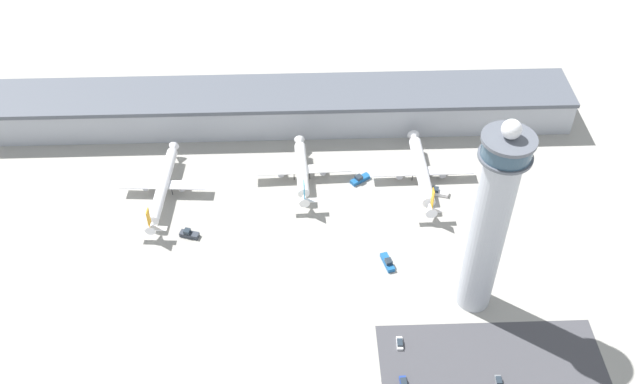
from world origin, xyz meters
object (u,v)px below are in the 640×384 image
(control_tower, at_px, (490,221))
(service_truck_water, at_px, (360,179))
(airplane_gate_bravo, at_px, (302,170))
(car_maroon_suv, at_px, (400,343))
(car_navy_sedan, at_px, (403,382))
(airplane_gate_alpha, at_px, (163,185))
(service_truck_fuel, at_px, (437,192))
(airplane_gate_charlie, at_px, (422,172))
(car_grey_coupe, at_px, (499,381))
(service_truck_catering, at_px, (388,262))
(service_truck_baggage, at_px, (189,234))

(control_tower, bearing_deg, service_truck_water, 118.71)
(airplane_gate_bravo, height_order, car_maroon_suv, airplane_gate_bravo)
(car_navy_sedan, bearing_deg, airplane_gate_alpha, 133.70)
(airplane_gate_alpha, height_order, service_truck_fuel, airplane_gate_alpha)
(airplane_gate_charlie, bearing_deg, car_maroon_suv, -102.71)
(airplane_gate_charlie, relative_size, car_maroon_suv, 9.47)
(car_navy_sedan, bearing_deg, service_truck_water, 93.88)
(airplane_gate_charlie, height_order, car_grey_coupe, airplane_gate_charlie)
(airplane_gate_alpha, distance_m, airplane_gate_bravo, 49.34)
(airplane_gate_charlie, xyz_separation_m, service_truck_water, (-22.08, 0.41, -3.32))
(airplane_gate_alpha, height_order, service_truck_water, airplane_gate_alpha)
(control_tower, bearing_deg, service_truck_catering, 148.15)
(airplane_gate_bravo, bearing_deg, control_tower, -47.99)
(service_truck_fuel, bearing_deg, car_navy_sedan, -105.44)
(airplane_gate_bravo, xyz_separation_m, car_grey_coupe, (53.13, -86.22, -4.07))
(airplane_gate_bravo, xyz_separation_m, car_navy_sedan, (26.71, -85.63, -4.04))
(service_truck_water, xyz_separation_m, car_maroon_suv, (6.15, -71.05, -0.38))
(service_truck_fuel, relative_size, service_truck_water, 1.10)
(airplane_gate_charlie, bearing_deg, airplane_gate_bravo, 177.31)
(airplane_gate_bravo, relative_size, airplane_gate_charlie, 0.85)
(car_maroon_suv, distance_m, car_grey_coupe, 29.28)
(airplane_gate_alpha, xyz_separation_m, service_truck_baggage, (10.71, -20.62, -3.46))
(airplane_gate_bravo, bearing_deg, airplane_gate_alpha, -172.45)
(service_truck_fuel, xyz_separation_m, car_navy_sedan, (-21.06, -76.27, -0.30))
(airplane_gate_alpha, distance_m, airplane_gate_charlie, 92.12)
(service_truck_baggage, xyz_separation_m, service_truck_water, (59.22, 25.49, -0.06))
(control_tower, distance_m, airplane_gate_alpha, 116.23)
(service_truck_baggage, distance_m, car_maroon_suv, 79.68)
(service_truck_fuel, bearing_deg, car_maroon_suv, -108.03)
(service_truck_catering, relative_size, service_truck_fuel, 0.94)
(service_truck_fuel, bearing_deg, control_tower, -85.67)
(airplane_gate_bravo, distance_m, service_truck_catering, 49.84)
(control_tower, xyz_separation_m, service_truck_fuel, (-3.61, 47.70, -33.43))
(service_truck_baggage, bearing_deg, car_maroon_suv, -34.87)
(control_tower, xyz_separation_m, service_truck_water, (-30.36, 55.43, -33.38))
(car_navy_sedan, bearing_deg, airplane_gate_bravo, 107.33)
(airplane_gate_charlie, distance_m, car_navy_sedan, 85.28)
(airplane_gate_charlie, bearing_deg, airplane_gate_alpha, -177.23)
(airplane_gate_bravo, distance_m, car_maroon_suv, 77.69)
(service_truck_catering, bearing_deg, airplane_gate_bravo, 122.72)
(airplane_gate_alpha, height_order, car_maroon_suv, airplane_gate_alpha)
(service_truck_water, xyz_separation_m, car_grey_coupe, (32.10, -84.60, -0.38))
(airplane_gate_alpha, height_order, car_grey_coupe, airplane_gate_alpha)
(airplane_gate_charlie, bearing_deg, service_truck_fuel, -57.50)
(service_truck_fuel, bearing_deg, service_truck_water, 163.87)
(control_tower, bearing_deg, airplane_gate_alpha, 153.24)
(service_truck_water, distance_m, car_navy_sedan, 84.20)
(car_navy_sedan, height_order, car_grey_coupe, car_navy_sedan)
(service_truck_baggage, bearing_deg, airplane_gate_alpha, 117.45)
(service_truck_catering, xyz_separation_m, car_navy_sedan, (-0.15, -43.81, -0.35))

